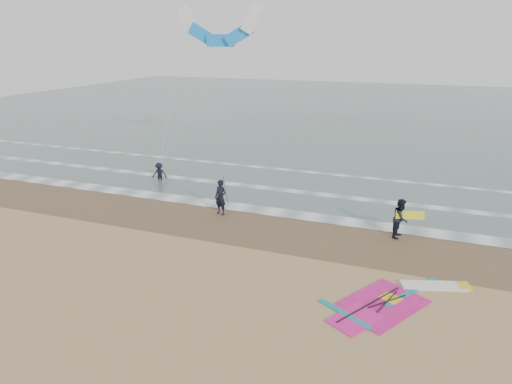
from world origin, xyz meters
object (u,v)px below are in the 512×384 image
at_px(person_wading, 159,169).
at_px(surf_kite, 220,30).
at_px(person_walking, 401,218).
at_px(person_standing, 221,197).
at_px(windsurf_rig, 397,300).

xyz_separation_m(person_wading, surf_kite, (2.57, 4.59, 8.78)).
bearing_deg(person_wading, person_walking, -28.01).
relative_size(person_standing, person_walking, 1.01).
height_order(windsurf_rig, person_walking, person_walking).
bearing_deg(person_walking, person_standing, 102.55).
distance_m(person_standing, person_walking, 9.24).
relative_size(windsurf_rig, person_wading, 3.41).
relative_size(windsurf_rig, surf_kite, 0.51).
relative_size(windsurf_rig, person_walking, 2.77).
relative_size(person_walking, person_wading, 1.23).
height_order(windsurf_rig, person_standing, person_standing).
relative_size(person_wading, surf_kite, 0.15).
bearing_deg(surf_kite, person_walking, -32.88).
height_order(person_standing, person_wading, person_standing).
distance_m(person_standing, person_wading, 7.76).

